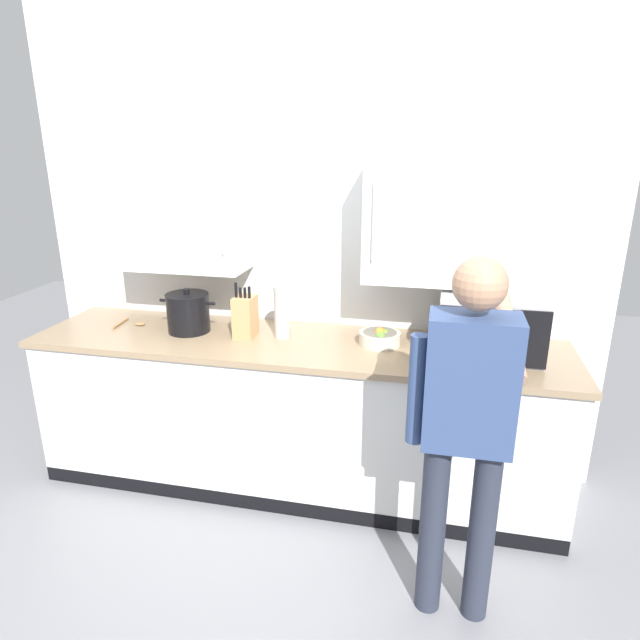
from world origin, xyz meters
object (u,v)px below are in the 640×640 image
at_px(knife_block, 245,316).
at_px(person_figure, 467,416).
at_px(wooden_spoon, 131,323).
at_px(thermos_flask, 282,312).
at_px(microwave_oven, 486,325).
at_px(stock_pot, 188,313).
at_px(fruit_bowl, 380,337).

xyz_separation_m(knife_block, person_figure, (1.20, -0.79, -0.08)).
bearing_deg(wooden_spoon, thermos_flask, -0.30).
xyz_separation_m(microwave_oven, knife_block, (-1.31, -0.03, -0.04)).
relative_size(knife_block, wooden_spoon, 1.69).
xyz_separation_m(knife_block, wooden_spoon, (-0.75, 0.04, -0.11)).
relative_size(stock_pot, thermos_flask, 1.15).
height_order(thermos_flask, person_figure, person_figure).
bearing_deg(wooden_spoon, fruit_bowl, -0.08).
xyz_separation_m(thermos_flask, person_figure, (0.99, -0.82, -0.11)).
height_order(microwave_oven, fruit_bowl, microwave_oven).
bearing_deg(knife_block, person_figure, -33.22).
relative_size(thermos_flask, person_figure, 0.19).
bearing_deg(fruit_bowl, knife_block, -177.04).
bearing_deg(thermos_flask, knife_block, -169.98).
relative_size(knife_block, person_figure, 0.20).
xyz_separation_m(stock_pot, fruit_bowl, (1.12, 0.02, -0.07)).
relative_size(knife_block, fruit_bowl, 1.42).
height_order(knife_block, person_figure, person_figure).
distance_m(microwave_oven, wooden_spoon, 2.06).
xyz_separation_m(knife_block, fruit_bowl, (0.76, 0.04, -0.08)).
distance_m(fruit_bowl, person_figure, 0.93).
height_order(wooden_spoon, thermos_flask, thermos_flask).
distance_m(microwave_oven, stock_pot, 1.66).
bearing_deg(thermos_flask, person_figure, -39.59).
height_order(microwave_oven, stock_pot, microwave_oven).
distance_m(knife_block, wooden_spoon, 0.76).
xyz_separation_m(stock_pot, thermos_flask, (0.56, 0.02, 0.04)).
bearing_deg(knife_block, wooden_spoon, 176.85).
distance_m(knife_block, person_figure, 1.44).
bearing_deg(thermos_flask, microwave_oven, -0.16).
distance_m(wooden_spoon, thermos_flask, 0.97).
distance_m(microwave_oven, knife_block, 1.31).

